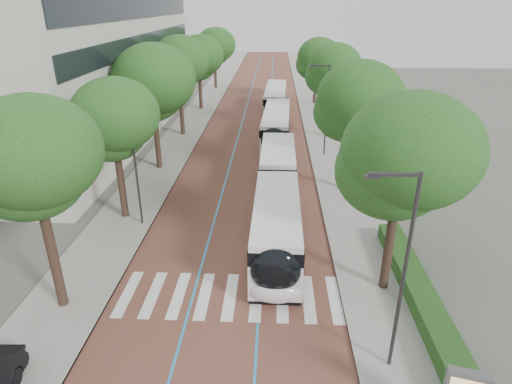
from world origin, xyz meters
TOP-DOWN VIEW (x-y plane):
  - ground at (0.00, 0.00)m, footprint 160.00×160.00m
  - road at (0.00, 40.00)m, footprint 11.00×140.00m
  - sidewalk_left at (-7.50, 40.00)m, footprint 4.00×140.00m
  - sidewalk_right at (7.50, 40.00)m, footprint 4.00×140.00m
  - kerb_left at (-5.60, 40.00)m, footprint 0.20×140.00m
  - kerb_right at (5.60, 40.00)m, footprint 0.20×140.00m
  - zebra_crossing at (0.20, 1.00)m, footprint 10.55×3.60m
  - lane_line_left at (-1.60, 40.00)m, footprint 0.12×126.00m
  - lane_line_right at (1.60, 40.00)m, footprint 0.12×126.00m
  - office_building at (-19.47, 28.00)m, footprint 18.11×40.00m
  - hedge at (9.10, 0.00)m, footprint 1.20×14.00m
  - streetlight_near at (6.62, -3.00)m, footprint 1.82×0.20m
  - streetlight_far at (6.62, 22.00)m, footprint 1.82×0.20m
  - lamp_post_left at (-6.10, 8.00)m, footprint 0.14×0.14m
  - trees_left at (-7.50, 27.36)m, footprint 6.48×60.75m
  - trees_right at (7.70, 21.15)m, footprint 5.92×47.86m
  - lead_bus at (2.43, 8.75)m, footprint 2.73×18.42m
  - bus_queued_0 at (2.37, 25.32)m, footprint 3.00×12.49m
  - bus_queued_1 at (2.29, 37.90)m, footprint 2.93×12.47m

SIDE VIEW (x-z plane):
  - ground at x=0.00m, z-range 0.00..0.00m
  - road at x=0.00m, z-range 0.00..0.02m
  - lane_line_left at x=-1.60m, z-range 0.02..0.03m
  - lane_line_right at x=1.60m, z-range 0.02..0.03m
  - zebra_crossing at x=0.20m, z-range 0.02..0.03m
  - sidewalk_left at x=-7.50m, z-range 0.00..0.12m
  - sidewalk_right at x=7.50m, z-range 0.00..0.12m
  - kerb_left at x=-5.60m, z-range -0.01..0.13m
  - kerb_right at x=5.60m, z-range -0.01..0.13m
  - hedge at x=9.10m, z-range 0.12..0.92m
  - bus_queued_0 at x=2.37m, z-range 0.02..3.22m
  - bus_queued_1 at x=2.29m, z-range 0.02..3.22m
  - lead_bus at x=2.43m, z-range 0.03..3.23m
  - lamp_post_left at x=-6.10m, z-range 0.12..8.12m
  - streetlight_near at x=6.62m, z-range 0.82..8.82m
  - streetlight_far at x=6.62m, z-range 0.82..8.82m
  - trees_right at x=7.70m, z-range 1.75..10.91m
  - trees_left at x=-7.50m, z-range 1.78..11.42m
  - office_building at x=-19.47m, z-range 0.00..14.00m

